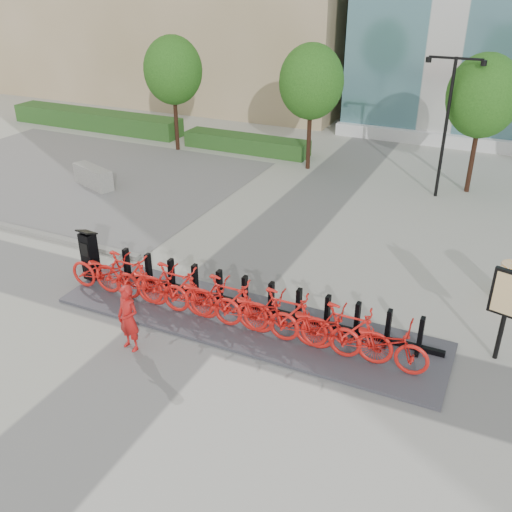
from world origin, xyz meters
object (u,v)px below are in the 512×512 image
at_px(bike_0, 105,273).
at_px(map_sign, 509,298).
at_px(jersey_barrier, 93,177).
at_px(kiosk, 90,255).
at_px(construction_barrel, 509,283).
at_px(worker_red, 128,318).

xyz_separation_m(bike_0, map_sign, (9.50, 1.45, 0.89)).
relative_size(jersey_barrier, map_sign, 0.87).
height_order(kiosk, construction_barrel, kiosk).
height_order(worker_red, jersey_barrier, worker_red).
xyz_separation_m(worker_red, map_sign, (7.51, 3.12, 0.74)).
relative_size(construction_barrel, map_sign, 0.47).
distance_m(worker_red, jersey_barrier, 11.16).
relative_size(bike_0, construction_barrel, 1.97).
bearing_deg(bike_0, worker_red, -130.04).
bearing_deg(kiosk, jersey_barrier, 135.91).
distance_m(jersey_barrier, map_sign, 16.03).
height_order(bike_0, kiosk, kiosk).
relative_size(kiosk, worker_red, 0.92).
relative_size(kiosk, map_sign, 0.63).
xyz_separation_m(bike_0, jersey_barrier, (-5.70, 6.40, -0.26)).
distance_m(bike_0, construction_barrel, 10.37).
distance_m(kiosk, jersey_barrier, 7.72).
xyz_separation_m(jersey_barrier, map_sign, (15.20, -4.95, 1.15)).
xyz_separation_m(kiosk, map_sign, (10.33, 1.02, 0.75)).
bearing_deg(bike_0, construction_barrel, -66.94).
bearing_deg(jersey_barrier, kiosk, -30.81).
relative_size(kiosk, construction_barrel, 1.34).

